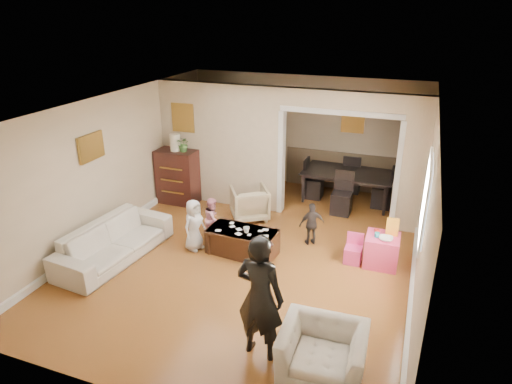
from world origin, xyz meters
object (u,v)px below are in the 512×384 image
at_px(child_toddler, 312,224).
at_px(armchair_front, 322,354).
at_px(sofa, 114,241).
at_px(coffee_cup, 246,230).
at_px(adult_person, 260,297).
at_px(dresser, 178,177).
at_px(child_kneel_b, 213,219).
at_px(play_table, 382,250).
at_px(cyan_cup, 377,235).
at_px(table_lamp, 175,142).
at_px(child_kneel_a, 194,225).
at_px(coffee_table, 242,242).
at_px(dining_table, 347,187).
at_px(armchair_back, 249,203).

bearing_deg(child_toddler, armchair_front, 72.03).
distance_m(sofa, coffee_cup, 2.27).
relative_size(adult_person, child_toddler, 2.07).
bearing_deg(sofa, dresser, 9.51).
bearing_deg(child_kneel_b, play_table, -100.87).
height_order(sofa, cyan_cup, sofa).
bearing_deg(armchair_front, child_kneel_b, 132.74).
bearing_deg(table_lamp, cyan_cup, -15.06).
xyz_separation_m(dresser, coffee_cup, (2.25, -1.65, -0.10)).
relative_size(dresser, coffee_cup, 11.01).
bearing_deg(cyan_cup, child_kneel_a, -169.51).
bearing_deg(coffee_table, child_kneel_b, 156.80).
relative_size(armchair_front, child_kneel_b, 1.19).
bearing_deg(coffee_table, dining_table, 65.48).
height_order(coffee_table, child_toddler, child_toddler).
height_order(coffee_cup, child_toddler, child_toddler).
bearing_deg(cyan_cup, child_kneel_b, -177.68).
distance_m(play_table, adult_person, 2.99).
bearing_deg(table_lamp, dining_table, 20.44).
relative_size(armchair_back, table_lamp, 2.02).
xyz_separation_m(cyan_cup, child_kneel_b, (-2.92, -0.12, -0.15)).
height_order(sofa, child_kneel_b, child_kneel_b).
bearing_deg(cyan_cup, adult_person, -112.55).
bearing_deg(dresser, table_lamp, 0.00).
relative_size(dresser, table_lamp, 3.29).
distance_m(armchair_back, child_toddler, 1.58).
bearing_deg(child_kneel_b, armchair_front, -148.87).
height_order(cyan_cup, dining_table, dining_table).
relative_size(armchair_back, coffee_table, 0.61).
bearing_deg(armchair_back, dining_table, -171.20).
height_order(adult_person, child_toddler, adult_person).
xyz_separation_m(sofa, coffee_table, (1.99, 0.91, -0.10)).
relative_size(child_kneel_b, child_toddler, 1.02).
xyz_separation_m(sofa, adult_person, (3.12, -1.30, 0.51)).
bearing_deg(dining_table, child_kneel_a, -122.98).
height_order(coffee_table, adult_person, adult_person).
distance_m(child_kneel_b, child_toddler, 1.81).
distance_m(sofa, armchair_back, 2.79).
xyz_separation_m(coffee_cup, child_kneel_a, (-0.95, -0.10, -0.02)).
bearing_deg(sofa, coffee_table, -59.68).
distance_m(coffee_cup, dining_table, 3.19).
bearing_deg(cyan_cup, table_lamp, 164.94).
bearing_deg(child_toddler, dining_table, -131.20).
bearing_deg(coffee_table, play_table, 11.41).
height_order(table_lamp, coffee_table, table_lamp).
xyz_separation_m(cyan_cup, dining_table, (-0.90, 2.47, -0.22)).
xyz_separation_m(armchair_back, armchair_front, (2.33, -3.69, -0.01)).
bearing_deg(child_kneel_a, child_kneel_b, -2.49).
height_order(coffee_table, dining_table, dining_table).
bearing_deg(armchair_front, child_toddler, 103.64).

